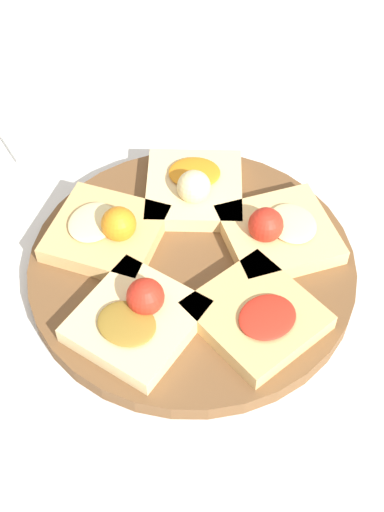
# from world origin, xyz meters

# --- Properties ---
(ground_plane) EXTENTS (3.00, 3.00, 0.00)m
(ground_plane) POSITION_xyz_m (0.00, 0.00, 0.00)
(ground_plane) COLOR silver
(serving_board) EXTENTS (0.43, 0.43, 0.02)m
(serving_board) POSITION_xyz_m (0.00, 0.00, 0.01)
(serving_board) COLOR brown
(serving_board) RESTS_ON ground_plane
(focaccia_slice_0) EXTENTS (0.15, 0.15, 0.06)m
(focaccia_slice_0) POSITION_xyz_m (0.12, 0.01, 0.04)
(focaccia_slice_0) COLOR #E5C689
(focaccia_slice_0) RESTS_ON serving_board
(focaccia_slice_1) EXTENTS (0.15, 0.16, 0.03)m
(focaccia_slice_1) POSITION_xyz_m (0.02, 0.12, 0.04)
(focaccia_slice_1) COLOR tan
(focaccia_slice_1) RESTS_ON serving_board
(focaccia_slice_2) EXTENTS (0.19, 0.19, 0.06)m
(focaccia_slice_2) POSITION_xyz_m (-0.10, 0.06, 0.04)
(focaccia_slice_2) COLOR #DBB775
(focaccia_slice_2) RESTS_ON serving_board
(focaccia_slice_3) EXTENTS (0.19, 0.19, 0.06)m
(focaccia_slice_3) POSITION_xyz_m (-0.09, -0.07, 0.04)
(focaccia_slice_3) COLOR #E5C689
(focaccia_slice_3) RESTS_ON serving_board
(focaccia_slice_4) EXTENTS (0.17, 0.18, 0.06)m
(focaccia_slice_4) POSITION_xyz_m (0.04, -0.11, 0.04)
(focaccia_slice_4) COLOR tan
(focaccia_slice_4) RESTS_ON serving_board
(napkin_stack) EXTENTS (0.17, 0.15, 0.01)m
(napkin_stack) POSITION_xyz_m (-0.07, -0.37, 0.01)
(napkin_stack) COLOR white
(napkin_stack) RESTS_ON ground_plane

